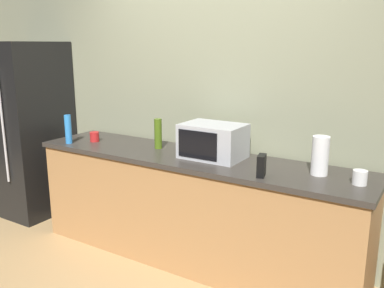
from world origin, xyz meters
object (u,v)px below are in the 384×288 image
Objects in this scene: microwave at (213,141)px; cordless_phone at (261,166)px; refrigerator at (27,129)px; bottle_olive_oil at (158,134)px; bottle_spray_cleaner at (68,129)px; mug_red at (95,137)px; mug_white at (360,177)px; paper_towel_roll at (320,156)px.

microwave is 3.20× the size of cordless_phone.
refrigerator is 1.68m from bottle_olive_oil.
bottle_spray_cleaner reaches higher than mug_red.
mug_red is (1.01, -0.03, 0.04)m from refrigerator.
mug_white is 2.31m from mug_red.
bottle_spray_cleaner is 1.00× the size of bottle_olive_oil.
refrigerator reaches higher than bottle_spray_cleaner.
refrigerator is 3.33m from mug_white.
bottle_olive_oil is at bearing 8.36° from mug_red.
bottle_spray_cleaner is (0.87, -0.21, 0.13)m from refrigerator.
bottle_spray_cleaner is 0.85m from bottle_olive_oil.
refrigerator is 2.73m from cordless_phone.
mug_red is at bearing -176.07° from microwave.
bottle_spray_cleaner is 2.47m from mug_white.
bottle_spray_cleaner is (-2.18, -0.26, -0.01)m from paper_towel_roll.
bottle_olive_oil is 2.94× the size of mug_red.
paper_towel_roll reaches higher than cordless_phone.
cordless_phone is 1.09m from bottle_olive_oil.
bottle_olive_oil is 2.78× the size of mug_white.
refrigerator is at bearing -178.76° from microwave.
paper_towel_roll is at bearing 165.84° from mug_white.
refrigerator reaches higher than bottle_olive_oil.
paper_towel_roll is (3.05, 0.05, 0.13)m from refrigerator.
bottle_olive_oil is (-1.38, 0.01, -0.01)m from paper_towel_roll.
mug_white is (1.11, -0.07, -0.09)m from microwave.
microwave is 1.78× the size of paper_towel_roll.
mug_white is (2.46, 0.19, -0.08)m from bottle_spray_cleaner.
mug_red is (-0.66, -0.10, -0.09)m from bottle_olive_oil.
mug_white is at bearing -3.48° from microwave.
paper_towel_roll is at bearing 23.48° from cordless_phone.
refrigerator is 19.34× the size of mug_white.
mug_white is at bearing 0.37° from mug_red.
refrigerator is 1.01m from mug_red.
bottle_olive_oil reaches higher than mug_white.
microwave reaches higher than mug_white.
microwave is at bearing 3.93° from mug_red.
cordless_phone is 1.61× the size of mug_white.
cordless_phone is 0.58× the size of bottle_olive_oil.
bottle_olive_oil is 1.66m from mug_white.
refrigerator is at bearing -177.87° from bottle_olive_oil.
mug_red is (-2.04, -0.08, -0.09)m from paper_towel_roll.
refrigerator is 3.75× the size of microwave.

